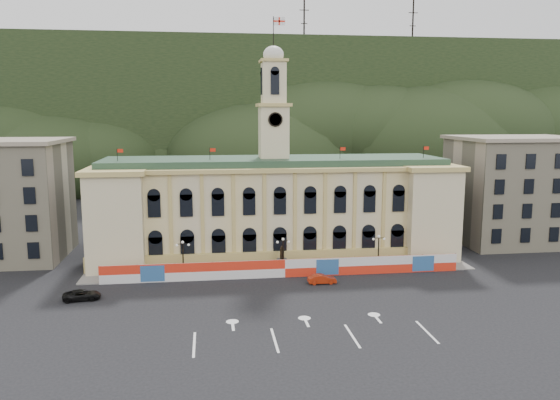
{
  "coord_description": "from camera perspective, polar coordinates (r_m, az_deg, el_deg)",
  "views": [
    {
      "loc": [
        -10.24,
        -57.48,
        22.5
      ],
      "look_at": [
        -0.3,
        18.0,
        10.41
      ],
      "focal_mm": 35.0,
      "sensor_mm": 36.0,
      "label": 1
    }
  ],
  "objects": [
    {
      "name": "lamp_right",
      "position": [
        80.7,
        10.25,
        -5.05
      ],
      "size": [
        1.96,
        0.44,
        5.15
      ],
      "color": "black",
      "rests_on": "ground"
    },
    {
      "name": "lane_markings",
      "position": [
        58.01,
        3.36,
        -13.81
      ],
      "size": [
        26.0,
        10.0,
        0.02
      ],
      "primitive_type": null,
      "color": "white",
      "rests_on": "ground"
    },
    {
      "name": "lamp_center",
      "position": [
        77.65,
        0.32,
        -5.46
      ],
      "size": [
        1.96,
        0.44,
        5.15
      ],
      "color": "black",
      "rests_on": "ground"
    },
    {
      "name": "lamp_left",
      "position": [
        77.06,
        -10.1,
        -5.72
      ],
      "size": [
        1.96,
        0.44,
        5.15
      ],
      "color": "black",
      "rests_on": "ground"
    },
    {
      "name": "statue",
      "position": [
        79.1,
        0.22,
        -6.61
      ],
      "size": [
        1.4,
        1.4,
        3.72
      ],
      "color": "#595651",
      "rests_on": "ground"
    },
    {
      "name": "pavement",
      "position": [
        79.16,
        0.24,
        -7.43
      ],
      "size": [
        56.0,
        5.5,
        0.16
      ],
      "primitive_type": "cube",
      "color": "slate",
      "rests_on": "ground"
    },
    {
      "name": "hill_ridge",
      "position": [
        179.79,
        -4.27,
        8.04
      ],
      "size": [
        230.0,
        80.0,
        64.0
      ],
      "color": "black",
      "rests_on": "ground"
    },
    {
      "name": "red_sedan",
      "position": [
        73.83,
        4.41,
        -8.23
      ],
      "size": [
        1.38,
        3.85,
        1.26
      ],
      "primitive_type": "imported",
      "rotation": [
        0.0,
        0.0,
        1.58
      ],
      "color": "#9E220B",
      "rests_on": "ground"
    },
    {
      "name": "ground",
      "position": [
        62.57,
        2.48,
        -12.06
      ],
      "size": [
        260.0,
        260.0,
        0.0
      ],
      "primitive_type": "plane",
      "color": "black",
      "rests_on": "ground"
    },
    {
      "name": "city_hall",
      "position": [
        86.97,
        -0.63,
        -0.68
      ],
      "size": [
        56.2,
        17.6,
        37.1
      ],
      "color": "beige",
      "rests_on": "ground"
    },
    {
      "name": "side_building_right",
      "position": [
        104.04,
        23.36,
        1.01
      ],
      "size": [
        21.0,
        17.0,
        18.6
      ],
      "color": "#C2B796",
      "rests_on": "ground"
    },
    {
      "name": "black_suv",
      "position": [
        71.64,
        -19.99,
        -9.32
      ],
      "size": [
        3.19,
        5.0,
        1.25
      ],
      "primitive_type": "imported",
      "rotation": [
        0.0,
        0.0,
        1.7
      ],
      "color": "black",
      "rests_on": "ground"
    },
    {
      "name": "hoarding_fence",
      "position": [
        76.29,
        0.56,
        -7.15
      ],
      "size": [
        50.0,
        0.44,
        2.5
      ],
      "color": "red",
      "rests_on": "ground"
    }
  ]
}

